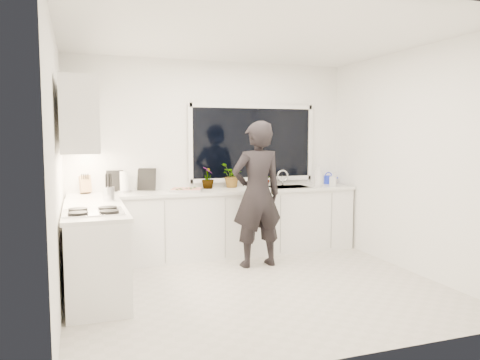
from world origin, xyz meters
name	(u,v)px	position (x,y,z in m)	size (l,w,h in m)	color
floor	(257,288)	(0.00, 0.00, -0.01)	(4.00, 3.50, 0.02)	beige
wall_back	(212,157)	(0.00, 1.76, 1.35)	(4.00, 0.02, 2.70)	white
wall_left	(56,169)	(-2.01, 0.00, 1.35)	(0.02, 3.50, 2.70)	white
wall_right	(411,161)	(2.01, 0.00, 1.35)	(0.02, 3.50, 2.70)	white
ceiling	(257,35)	(0.00, 0.00, 2.71)	(4.00, 3.50, 0.02)	white
window	(253,143)	(0.60, 1.73, 1.55)	(1.80, 0.02, 1.00)	black
base_cabinets_back	(219,224)	(0.00, 1.45, 0.44)	(3.92, 0.58, 0.88)	white
base_cabinets_left	(96,253)	(-1.67, 0.35, 0.44)	(0.58, 1.60, 0.88)	white
countertop_back	(219,191)	(0.00, 1.44, 0.90)	(3.94, 0.62, 0.04)	silver
countertop_left	(94,209)	(-1.67, 0.35, 0.90)	(0.62, 1.60, 0.04)	silver
upper_cabinets	(79,118)	(-1.79, 0.70, 1.85)	(0.34, 2.10, 0.70)	white
sink	(288,190)	(1.05, 1.45, 0.87)	(0.58, 0.42, 0.14)	silver
faucet	(283,178)	(1.05, 1.65, 1.03)	(0.03, 0.03, 0.22)	silver
stovetop	(93,211)	(-1.69, 0.00, 0.94)	(0.56, 0.48, 0.03)	black
person	(257,194)	(0.31, 0.79, 0.92)	(0.67, 0.44, 1.84)	black
pizza_tray	(187,190)	(-0.46, 1.42, 0.94)	(0.42, 0.31, 0.03)	#B3B4B8
pizza	(187,189)	(-0.46, 1.42, 0.95)	(0.38, 0.27, 0.01)	red
watering_can	(328,180)	(1.80, 1.61, 0.98)	(0.14, 0.14, 0.13)	#1628D5
paper_towel_roll	(124,182)	(-1.25, 1.55, 1.05)	(0.11, 0.11, 0.26)	white
knife_block	(85,185)	(-1.74, 1.59, 1.03)	(0.13, 0.10, 0.22)	#A36A4B
utensil_crock	(109,194)	(-1.50, 0.80, 1.00)	(0.13, 0.13, 0.16)	silver
picture_frame_large	(115,181)	(-1.36, 1.69, 1.06)	(0.22, 0.02, 0.28)	black
picture_frame_small	(147,179)	(-0.94, 1.69, 1.07)	(0.25, 0.02, 0.30)	black
herb_plants	(235,176)	(0.30, 1.61, 1.08)	(1.09, 0.41, 0.34)	#26662D
soap_bottles	(322,177)	(1.52, 1.30, 1.06)	(0.37, 0.13, 0.32)	#D8BF66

